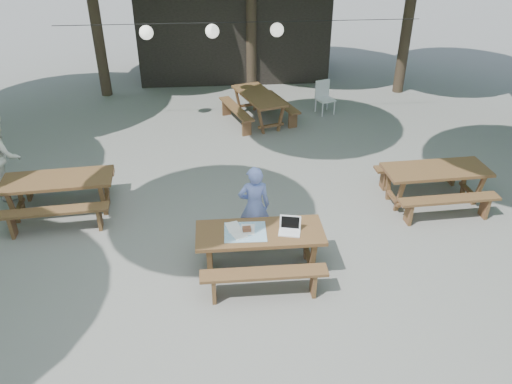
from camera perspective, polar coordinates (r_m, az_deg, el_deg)
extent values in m
plane|color=#62625D|center=(8.41, -2.38, -7.87)|extent=(80.00, 80.00, 0.00)
cube|color=black|center=(17.52, -2.66, 17.97)|extent=(6.00, 3.00, 2.80)
cube|color=brown|center=(7.80, 0.46, -4.70)|extent=(2.00, 0.80, 0.06)
cube|color=brown|center=(7.45, 0.93, -9.28)|extent=(1.90, 0.28, 0.05)
cube|color=brown|center=(8.48, 0.03, -3.66)|extent=(1.90, 0.28, 0.05)
cube|color=brown|center=(8.02, 0.44, -6.89)|extent=(1.70, 0.70, 0.69)
cube|color=brown|center=(9.94, -21.79, 1.30)|extent=(2.06, 0.96, 0.06)
cube|color=brown|center=(9.52, -22.10, -2.01)|extent=(1.92, 0.43, 0.05)
cube|color=brown|center=(10.63, -20.96, 1.72)|extent=(1.92, 0.43, 0.05)
cube|color=brown|center=(10.12, -21.39, -0.55)|extent=(1.75, 0.84, 0.69)
cube|color=brown|center=(10.19, 19.92, 2.40)|extent=(2.04, 0.90, 0.06)
cube|color=brown|center=(9.82, 21.24, -0.78)|extent=(1.91, 0.38, 0.05)
cube|color=brown|center=(10.82, 18.22, 2.77)|extent=(1.91, 0.38, 0.05)
cube|color=brown|center=(10.36, 19.56, 0.57)|extent=(1.73, 0.78, 0.69)
cube|color=brown|center=(13.39, 0.31, 10.95)|extent=(1.37, 2.15, 0.06)
cube|color=brown|center=(13.74, 2.85, 10.23)|extent=(0.84, 1.90, 0.05)
cube|color=brown|center=(13.26, -2.31, 9.48)|extent=(0.84, 1.90, 0.05)
cube|color=brown|center=(13.52, 0.31, 9.45)|extent=(1.18, 1.83, 0.69)
imported|color=#7E91E6|center=(8.40, -0.20, -1.64)|extent=(0.55, 0.37, 1.49)
imported|color=silver|center=(11.04, -27.08, 3.77)|extent=(0.95, 1.03, 1.71)
cube|color=silver|center=(14.18, 7.94, 10.42)|extent=(0.56, 0.56, 0.04)
cube|color=silver|center=(14.25, 7.59, 11.66)|extent=(0.43, 0.18, 0.48)
cube|color=silver|center=(14.25, 7.88, 9.63)|extent=(0.54, 0.54, 0.38)
cube|color=white|center=(7.76, 3.84, -4.64)|extent=(0.37, 0.30, 0.02)
cube|color=white|center=(7.79, 3.94, -3.45)|extent=(0.33, 0.13, 0.23)
cube|color=black|center=(7.78, 3.93, -3.48)|extent=(0.28, 0.11, 0.19)
cube|color=teal|center=(7.76, -1.24, -4.58)|extent=(0.67, 0.57, 0.01)
cube|color=white|center=(7.72, -2.06, -4.76)|extent=(0.31, 0.36, 0.00)
cube|color=white|center=(7.80, -0.94, -4.30)|extent=(0.24, 0.32, 0.00)
cube|color=white|center=(7.86, -2.61, -4.00)|extent=(0.27, 0.34, 0.00)
cube|color=brown|center=(7.76, -1.06, -4.24)|extent=(0.14, 0.10, 0.06)
cylinder|color=black|center=(12.87, -1.77, 18.83)|extent=(9.00, 0.02, 0.02)
sphere|color=white|center=(12.99, -12.43, 17.37)|extent=(0.34, 0.34, 0.34)
sphere|color=white|center=(12.89, -5.02, 17.84)|extent=(0.34, 0.34, 0.34)
sphere|color=white|center=(13.00, 2.41, 18.03)|extent=(0.34, 0.34, 0.34)
cylinder|color=#2D2319|center=(15.73, -17.82, 17.92)|extent=(0.32, 0.32, 4.27)
cylinder|color=#2D2319|center=(15.86, -0.55, 20.83)|extent=(0.32, 0.32, 5.06)
cylinder|color=#2D2319|center=(15.94, 17.06, 18.79)|extent=(0.32, 0.32, 4.60)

